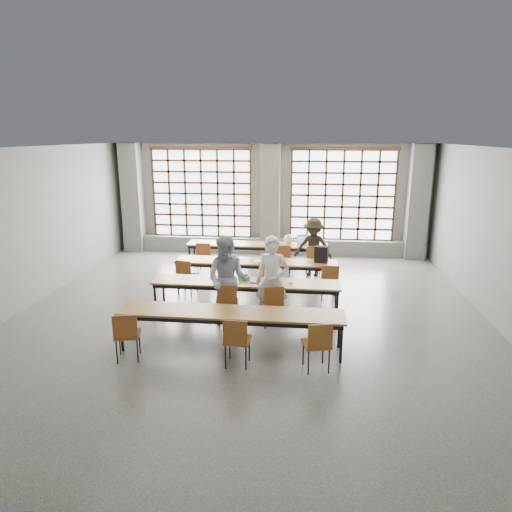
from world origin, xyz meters
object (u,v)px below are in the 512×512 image
Objects in this scene: chair_mid_left at (186,273)px; student_back at (313,247)px; student_female at (228,280)px; chair_front_right at (273,301)px; chair_back_left at (204,254)px; chair_near_left at (127,332)px; chair_back_right at (313,258)px; chair_near_mid at (237,337)px; desk_row_a at (257,246)px; chair_front_left at (227,300)px; chair_mid_right at (330,278)px; chair_mid_centre at (269,276)px; mouse at (291,282)px; chair_near_right at (318,341)px; plastic_bag at (289,239)px; green_box at (244,278)px; laptop_back at (304,242)px; desk_row_c at (246,284)px; laptop_front at (273,278)px; backpack at (321,254)px; desk_row_b at (256,263)px; desk_row_d at (231,315)px; chair_back_mid at (283,257)px; red_pouch at (127,332)px.

chair_mid_left is 3.62m from student_back.
student_female is 1.15× the size of student_back.
chair_back_left is at bearing 122.09° from chair_front_right.
chair_near_left is 2.36m from student_female.
student_female is (-1.75, -3.35, 0.37)m from chair_back_right.
chair_near_left is 1.00× the size of chair_near_mid.
desk_row_a is 4.55× the size of chair_front_left.
chair_mid_right is 2.68m from chair_front_left.
chair_back_left and chair_near_mid have the same top height.
chair_front_right is at bearing -82.31° from chair_mid_centre.
student_female is at bearing -158.99° from mouse.
desk_row_a is 4.55× the size of chair_near_right.
chair_front_left is 3.08× the size of plastic_bag.
green_box is (-1.49, -2.90, -0.02)m from student_back.
chair_mid_centre reaches higher than mouse.
chair_near_left is at bearing -104.96° from desk_row_a.
laptop_back is (2.88, 5.93, 0.25)m from chair_near_left.
plastic_bag reaches higher than desk_row_c.
laptop_front is (0.86, 0.61, -0.12)m from student_female.
chair_back_left and chair_front_right have the same top height.
chair_back_right reaches higher than green_box.
mouse is at bearing -1.21° from desk_row_c.
chair_near_left reaches higher than desk_row_a.
chair_near_left is at bearing -120.47° from student_female.
backpack is (1.62, 1.71, 0.27)m from desk_row_c.
chair_front_right reaches higher than desk_row_b.
chair_back_right reaches higher than desk_row_a.
student_back is 3.26m from green_box.
student_female is at bearing -49.74° from chair_mid_left.
desk_row_d is 4.55× the size of chair_back_left.
desk_row_d is 1.80m from green_box.
mouse is at bearing -93.48° from laptop_back.
chair_front_left reaches higher than mouse.
laptop_front reaches higher than chair_mid_right.
laptop_front is 1.40× the size of plastic_bag.
plastic_bag is at bearing 81.59° from desk_row_d.
chair_back_mid is 3.08× the size of plastic_bag.
laptop_back is 4.64× the size of mouse.
chair_back_mid is 1.00× the size of chair_front_right.
mouse is at bearing -22.40° from chair_mid_left.
chair_front_right is (2.18, -3.47, 0.00)m from chair_back_left.
desk_row_a is 1.00× the size of desk_row_b.
green_box is at bearing 95.08° from chair_near_mid.
chair_near_right is (0.04, -5.19, 0.00)m from chair_back_right.
desk_row_b is 1.00× the size of desk_row_c.
desk_row_c is at bearing 94.04° from chair_near_mid.
chair_near_left is 4.40× the size of red_pouch.
backpack is at bearing 49.87° from red_pouch.
desk_row_c is 3.25m from chair_back_left.
chair_back_right is 0.29m from student_back.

